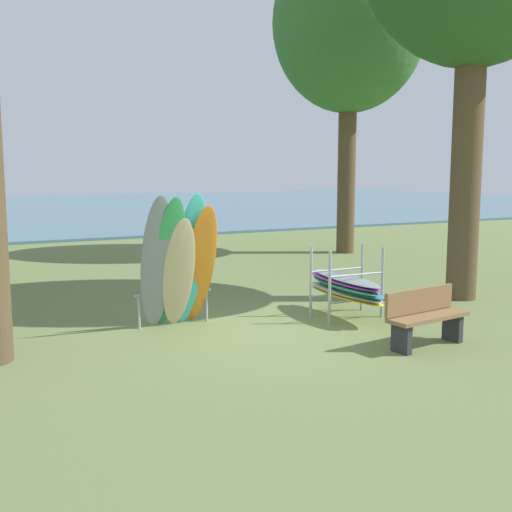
{
  "coord_description": "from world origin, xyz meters",
  "views": [
    {
      "loc": [
        -4.47,
        -8.93,
        2.65
      ],
      "look_at": [
        0.44,
        0.89,
        1.1
      ],
      "focal_mm": 44.77,
      "sensor_mm": 36.0,
      "label": 1
    }
  ],
  "objects_px": {
    "board_storage_rack": "(345,286)",
    "leaning_board_pile": "(178,266)",
    "tree_mid_behind": "(349,25)",
    "park_bench": "(425,316)"
  },
  "relations": [
    {
      "from": "leaning_board_pile",
      "to": "tree_mid_behind",
      "type": "bearing_deg",
      "value": 40.21
    },
    {
      "from": "tree_mid_behind",
      "to": "leaning_board_pile",
      "type": "bearing_deg",
      "value": -139.79
    },
    {
      "from": "park_bench",
      "to": "leaning_board_pile",
      "type": "bearing_deg",
      "value": 138.43
    },
    {
      "from": "board_storage_rack",
      "to": "park_bench",
      "type": "height_order",
      "value": "board_storage_rack"
    },
    {
      "from": "tree_mid_behind",
      "to": "board_storage_rack",
      "type": "distance_m",
      "value": 10.64
    },
    {
      "from": "board_storage_rack",
      "to": "leaning_board_pile",
      "type": "bearing_deg",
      "value": 169.94
    },
    {
      "from": "board_storage_rack",
      "to": "park_bench",
      "type": "relative_size",
      "value": 1.48
    },
    {
      "from": "board_storage_rack",
      "to": "park_bench",
      "type": "bearing_deg",
      "value": -89.83
    },
    {
      "from": "tree_mid_behind",
      "to": "board_storage_rack",
      "type": "xyz_separation_m",
      "value": [
        -4.88,
        -7.1,
        -6.24
      ]
    },
    {
      "from": "leaning_board_pile",
      "to": "board_storage_rack",
      "type": "bearing_deg",
      "value": -10.06
    }
  ]
}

